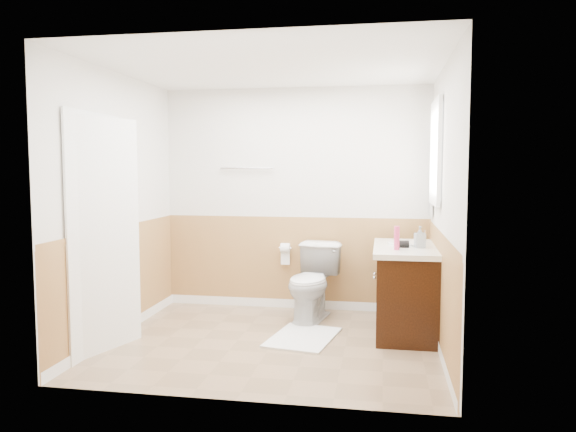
% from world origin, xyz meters
% --- Properties ---
extents(floor, '(3.00, 3.00, 0.00)m').
position_xyz_m(floor, '(0.00, 0.00, 0.00)').
color(floor, '#8C7051').
rests_on(floor, ground).
extents(ceiling, '(3.00, 3.00, 0.00)m').
position_xyz_m(ceiling, '(0.00, 0.00, 2.50)').
color(ceiling, white).
rests_on(ceiling, floor).
extents(wall_back, '(3.00, 0.00, 3.00)m').
position_xyz_m(wall_back, '(0.00, 1.30, 1.25)').
color(wall_back, silver).
rests_on(wall_back, floor).
extents(wall_front, '(3.00, 0.00, 3.00)m').
position_xyz_m(wall_front, '(0.00, -1.30, 1.25)').
color(wall_front, silver).
rests_on(wall_front, floor).
extents(wall_left, '(0.00, 3.00, 3.00)m').
position_xyz_m(wall_left, '(-1.50, 0.00, 1.25)').
color(wall_left, silver).
rests_on(wall_left, floor).
extents(wall_right, '(0.00, 3.00, 3.00)m').
position_xyz_m(wall_right, '(1.50, 0.00, 1.25)').
color(wall_right, silver).
rests_on(wall_right, floor).
extents(wainscot_back, '(3.00, 0.00, 3.00)m').
position_xyz_m(wainscot_back, '(0.00, 1.29, 0.50)').
color(wainscot_back, tan).
rests_on(wainscot_back, floor).
extents(wainscot_front, '(3.00, 0.00, 3.00)m').
position_xyz_m(wainscot_front, '(0.00, -1.29, 0.50)').
color(wainscot_front, tan).
rests_on(wainscot_front, floor).
extents(wainscot_left, '(0.00, 2.60, 2.60)m').
position_xyz_m(wainscot_left, '(-1.49, 0.00, 0.50)').
color(wainscot_left, tan).
rests_on(wainscot_left, floor).
extents(wainscot_right, '(0.00, 2.60, 2.60)m').
position_xyz_m(wainscot_right, '(1.49, 0.00, 0.50)').
color(wainscot_right, tan).
rests_on(wainscot_right, floor).
extents(toilet, '(0.58, 0.85, 0.80)m').
position_xyz_m(toilet, '(0.26, 0.82, 0.40)').
color(toilet, silver).
rests_on(toilet, floor).
extents(bath_mat, '(0.68, 0.89, 0.02)m').
position_xyz_m(bath_mat, '(0.26, 0.16, 0.01)').
color(bath_mat, white).
rests_on(bath_mat, floor).
extents(vanity_cabinet, '(0.55, 1.10, 0.80)m').
position_xyz_m(vanity_cabinet, '(1.21, 0.53, 0.40)').
color(vanity_cabinet, black).
rests_on(vanity_cabinet, floor).
extents(vanity_knob_left, '(0.03, 0.03, 0.03)m').
position_xyz_m(vanity_knob_left, '(0.91, 0.43, 0.55)').
color(vanity_knob_left, silver).
rests_on(vanity_knob_left, vanity_cabinet).
extents(vanity_knob_right, '(0.03, 0.03, 0.03)m').
position_xyz_m(vanity_knob_right, '(0.91, 0.63, 0.55)').
color(vanity_knob_right, '#BABAC1').
rests_on(vanity_knob_right, vanity_cabinet).
extents(countertop, '(0.60, 1.15, 0.05)m').
position_xyz_m(countertop, '(1.20, 0.53, 0.83)').
color(countertop, white).
rests_on(countertop, vanity_cabinet).
extents(sink_basin, '(0.36, 0.36, 0.02)m').
position_xyz_m(sink_basin, '(1.21, 0.68, 0.86)').
color(sink_basin, white).
rests_on(sink_basin, countertop).
extents(faucet, '(0.02, 0.02, 0.14)m').
position_xyz_m(faucet, '(1.39, 0.68, 0.92)').
color(faucet, silver).
rests_on(faucet, countertop).
extents(lotion_bottle, '(0.05, 0.05, 0.22)m').
position_xyz_m(lotion_bottle, '(1.11, 0.26, 0.96)').
color(lotion_bottle, '#C73363').
rests_on(lotion_bottle, countertop).
extents(soap_dispenser, '(0.11, 0.11, 0.20)m').
position_xyz_m(soap_dispenser, '(1.33, 0.45, 0.95)').
color(soap_dispenser, '#8B969D').
rests_on(soap_dispenser, countertop).
extents(hair_dryer_body, '(0.14, 0.07, 0.07)m').
position_xyz_m(hair_dryer_body, '(1.16, 0.43, 0.89)').
color(hair_dryer_body, black).
rests_on(hair_dryer_body, countertop).
extents(hair_dryer_handle, '(0.03, 0.03, 0.07)m').
position_xyz_m(hair_dryer_handle, '(1.13, 0.41, 0.86)').
color(hair_dryer_handle, black).
rests_on(hair_dryer_handle, countertop).
extents(mirror_panel, '(0.02, 0.35, 0.90)m').
position_xyz_m(mirror_panel, '(1.48, 1.10, 1.55)').
color(mirror_panel, silver).
rests_on(mirror_panel, wall_right).
extents(window_frame, '(0.04, 0.80, 1.00)m').
position_xyz_m(window_frame, '(1.47, 0.59, 1.75)').
color(window_frame, white).
rests_on(window_frame, wall_right).
extents(window_glass, '(0.01, 0.70, 0.90)m').
position_xyz_m(window_glass, '(1.49, 0.59, 1.75)').
color(window_glass, white).
rests_on(window_glass, wall_right).
extents(door, '(0.29, 0.78, 2.04)m').
position_xyz_m(door, '(-1.40, -0.45, 1.02)').
color(door, white).
rests_on(door, wall_left).
extents(door_frame, '(0.02, 0.92, 2.10)m').
position_xyz_m(door_frame, '(-1.48, -0.45, 1.03)').
color(door_frame, white).
rests_on(door_frame, wall_left).
extents(door_knob, '(0.06, 0.06, 0.06)m').
position_xyz_m(door_knob, '(-1.34, -0.12, 0.95)').
color(door_knob, silver).
rests_on(door_knob, door).
extents(towel_bar, '(0.62, 0.02, 0.02)m').
position_xyz_m(towel_bar, '(-0.55, 1.25, 1.60)').
color(towel_bar, silver).
rests_on(towel_bar, wall_back).
extents(tp_holder_bar, '(0.14, 0.02, 0.02)m').
position_xyz_m(tp_holder_bar, '(-0.10, 1.23, 0.70)').
color(tp_holder_bar, silver).
rests_on(tp_holder_bar, wall_back).
extents(tp_roll, '(0.10, 0.11, 0.11)m').
position_xyz_m(tp_roll, '(-0.10, 1.23, 0.70)').
color(tp_roll, white).
rests_on(tp_roll, tp_holder_bar).
extents(tp_sheet, '(0.10, 0.01, 0.16)m').
position_xyz_m(tp_sheet, '(-0.10, 1.23, 0.59)').
color(tp_sheet, white).
rests_on(tp_sheet, tp_roll).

